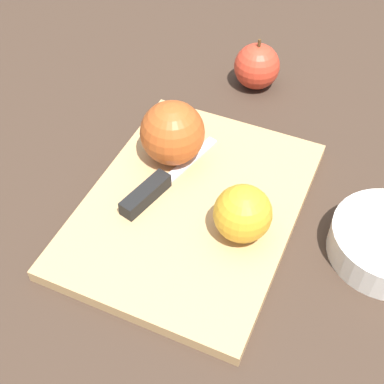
{
  "coord_description": "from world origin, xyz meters",
  "views": [
    {
      "loc": [
        -0.41,
        -0.21,
        0.54
      ],
      "look_at": [
        0.0,
        0.0,
        0.04
      ],
      "focal_mm": 50.0,
      "sensor_mm": 36.0,
      "label": 1
    }
  ],
  "objects": [
    {
      "name": "ground_plane",
      "position": [
        0.0,
        0.0,
        0.0
      ],
      "size": [
        4.0,
        4.0,
        0.0
      ],
      "primitive_type": "plane",
      "color": "#38281E"
    },
    {
      "name": "apple_whole",
      "position": [
        0.3,
        0.03,
        0.04
      ],
      "size": [
        0.07,
        0.07,
        0.09
      ],
      "color": "red",
      "rests_on": "ground_plane"
    },
    {
      "name": "apple_half_left",
      "position": [
        -0.02,
        -0.08,
        0.05
      ],
      "size": [
        0.07,
        0.07,
        0.07
      ],
      "rotation": [
        0.0,
        0.0,
        0.86
      ],
      "color": "gold",
      "rests_on": "cutting_board"
    },
    {
      "name": "cutting_board",
      "position": [
        0.0,
        0.0,
        0.01
      ],
      "size": [
        0.37,
        0.28,
        0.02
      ],
      "color": "tan",
      "rests_on": "ground_plane"
    },
    {
      "name": "knife",
      "position": [
        -0.01,
        0.05,
        0.03
      ],
      "size": [
        0.19,
        0.05,
        0.02
      ],
      "rotation": [
        0.0,
        0.0,
        -0.19
      ],
      "color": "silver",
      "rests_on": "cutting_board"
    },
    {
      "name": "apple_half_right",
      "position": [
        0.06,
        0.06,
        0.06
      ],
      "size": [
        0.09,
        0.09,
        0.09
      ],
      "rotation": [
        0.0,
        0.0,
        3.2
      ],
      "color": "#AD4C1E",
      "rests_on": "cutting_board"
    }
  ]
}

